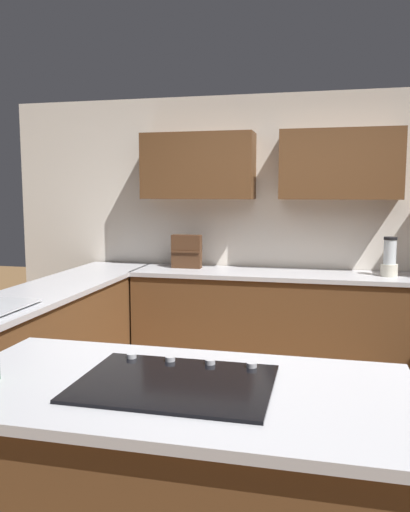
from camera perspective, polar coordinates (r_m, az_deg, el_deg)
The scene contains 11 objects.
ground_plane at distance 3.52m, azimuth 7.54°, elevation -20.95°, with size 14.00×14.00×0.00m, color brown.
wall_back at distance 5.16m, azimuth 9.33°, elevation 4.67°, with size 6.00×0.44×2.60m.
lower_cabinets_back at distance 4.98m, azimuth 8.43°, elevation -7.16°, with size 2.80×0.60×0.86m, color brown.
countertop_back at distance 4.89m, azimuth 8.52°, elevation -2.05°, with size 2.84×0.64×0.04m, color #B2B2B7.
lower_cabinets_side at distance 4.38m, azimuth -16.35°, elevation -9.38°, with size 0.60×2.90×0.86m, color brown.
countertop_side at distance 4.28m, azimuth -16.56°, elevation -3.58°, with size 0.64×2.94×0.04m, color #B2B2B7.
island_base at distance 2.30m, azimuth -3.24°, elevation -25.02°, with size 1.77×0.85×0.86m, color brown.
island_top at distance 2.09m, azimuth -3.33°, elevation -14.53°, with size 1.85×0.93×0.04m, color #B2B2B7.
cooktop at distance 2.09m, azimuth -3.29°, elevation -13.77°, with size 0.76×0.56×0.03m.
blender at distance 4.88m, azimuth 19.74°, elevation -0.36°, with size 0.15×0.15×0.35m.
spice_rack at distance 5.10m, azimuth -2.05°, elevation 0.51°, with size 0.29×0.11×0.33m.
Camera 1 is at (-0.28, 3.09, 1.65)m, focal length 36.17 mm.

